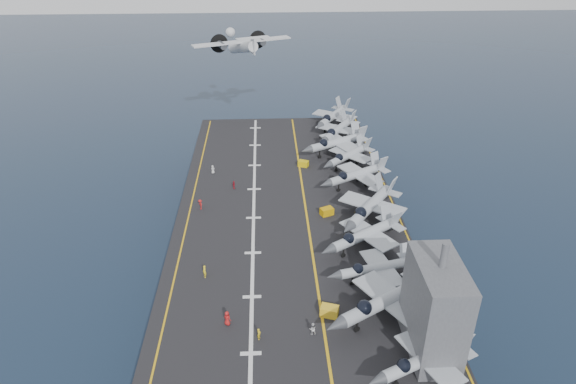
{
  "coord_description": "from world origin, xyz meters",
  "views": [
    {
      "loc": [
        -3.7,
        -73.39,
        56.32
      ],
      "look_at": [
        0.0,
        4.0,
        13.0
      ],
      "focal_mm": 32.0,
      "sensor_mm": 36.0,
      "label": 1
    }
  ],
  "objects_px": {
    "transport_plane": "(243,48)",
    "tow_cart_a": "(329,311)",
    "fighter_jet_0": "(425,358)",
    "island_superstructure": "(436,299)"
  },
  "relations": [
    {
      "from": "island_superstructure",
      "to": "tow_cart_a",
      "type": "xyz_separation_m",
      "value": [
        -11.04,
        6.02,
        -6.83
      ]
    },
    {
      "from": "island_superstructure",
      "to": "fighter_jet_0",
      "type": "bearing_deg",
      "value": -114.21
    },
    {
      "from": "fighter_jet_0",
      "to": "island_superstructure",
      "type": "bearing_deg",
      "value": 65.79
    },
    {
      "from": "fighter_jet_0",
      "to": "transport_plane",
      "type": "xyz_separation_m",
      "value": [
        -22.13,
        88.99,
        12.94
      ]
    },
    {
      "from": "transport_plane",
      "to": "tow_cart_a",
      "type": "bearing_deg",
      "value": -80.82
    },
    {
      "from": "tow_cart_a",
      "to": "transport_plane",
      "type": "height_order",
      "value": "transport_plane"
    },
    {
      "from": "tow_cart_a",
      "to": "transport_plane",
      "type": "xyz_separation_m",
      "value": [
        -12.79,
        79.18,
        14.56
      ]
    },
    {
      "from": "tow_cart_a",
      "to": "transport_plane",
      "type": "relative_size",
      "value": 0.09
    },
    {
      "from": "island_superstructure",
      "to": "tow_cart_a",
      "type": "distance_m",
      "value": 14.31
    },
    {
      "from": "tow_cart_a",
      "to": "transport_plane",
      "type": "bearing_deg",
      "value": 99.18
    }
  ]
}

